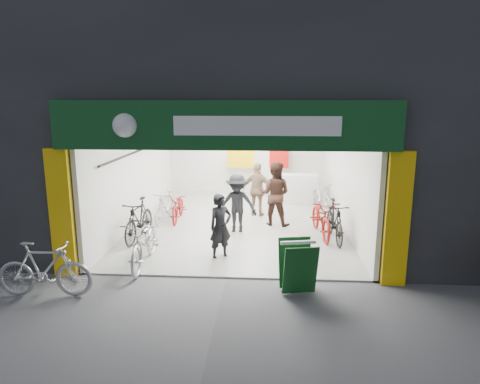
# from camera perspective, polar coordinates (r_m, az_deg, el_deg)

# --- Properties ---
(ground) EXTENTS (60.00, 60.00, 0.00)m
(ground) POSITION_cam_1_polar(r_m,az_deg,el_deg) (8.74, -1.91, -11.47)
(ground) COLOR #56565B
(ground) RESTS_ON ground
(building) EXTENTS (17.00, 10.27, 8.00)m
(building) POSITION_cam_1_polar(r_m,az_deg,el_deg) (12.97, 4.40, 15.77)
(building) COLOR #232326
(building) RESTS_ON ground
(bike_left_front) EXTENTS (0.79, 2.03, 1.05)m
(bike_left_front) POSITION_cam_1_polar(r_m,az_deg,el_deg) (9.43, -12.58, -6.51)
(bike_left_front) COLOR #B0B0B5
(bike_left_front) RESTS_ON ground
(bike_left_midfront) EXTENTS (0.66, 1.82, 1.07)m
(bike_left_midfront) POSITION_cam_1_polar(r_m,az_deg,el_deg) (11.08, -13.34, -3.67)
(bike_left_midfront) COLOR black
(bike_left_midfront) RESTS_ON ground
(bike_left_midback) EXTENTS (0.65, 1.67, 0.86)m
(bike_left_midback) POSITION_cam_1_polar(r_m,az_deg,el_deg) (12.66, -8.22, -1.95)
(bike_left_midback) COLOR #980E0D
(bike_left_midback) RESTS_ON ground
(bike_left_back) EXTENTS (0.72, 1.64, 0.95)m
(bike_left_back) POSITION_cam_1_polar(r_m,az_deg,el_deg) (12.53, -9.84, -1.95)
(bike_left_back) COLOR #A8A9AD
(bike_left_back) RESTS_ON ground
(bike_right_front) EXTENTS (0.61, 1.77, 1.05)m
(bike_right_front) POSITION_cam_1_polar(r_m,az_deg,el_deg) (10.98, 12.52, -3.83)
(bike_right_front) COLOR black
(bike_right_front) RESTS_ON ground
(bike_right_mid) EXTENTS (0.87, 2.00, 1.02)m
(bike_right_mid) POSITION_cam_1_polar(r_m,az_deg,el_deg) (11.31, 10.79, -3.36)
(bike_right_mid) COLOR maroon
(bike_right_mid) RESTS_ON ground
(bike_right_back) EXTENTS (0.81, 1.77, 1.03)m
(bike_right_back) POSITION_cam_1_polar(r_m,az_deg,el_deg) (13.82, 10.73, -0.49)
(bike_right_back) COLOR #AFB0B4
(bike_right_back) RESTS_ON ground
(parked_bike) EXTENTS (1.74, 0.55, 1.04)m
(parked_bike) POSITION_cam_1_polar(r_m,az_deg,el_deg) (8.58, -24.63, -9.35)
(parked_bike) COLOR #A8A9AD
(parked_bike) RESTS_ON ground
(customer_a) EXTENTS (0.65, 0.60, 1.49)m
(customer_a) POSITION_cam_1_polar(r_m,az_deg,el_deg) (9.53, -2.61, -4.65)
(customer_a) COLOR black
(customer_a) RESTS_ON ground
(customer_b) EXTENTS (1.02, 0.88, 1.83)m
(customer_b) POSITION_cam_1_polar(r_m,az_deg,el_deg) (12.00, 4.66, -0.29)
(customer_b) COLOR #341E18
(customer_b) RESTS_ON ground
(customer_c) EXTENTS (1.06, 0.64, 1.60)m
(customer_c) POSITION_cam_1_polar(r_m,az_deg,el_deg) (11.31, -0.40, -1.62)
(customer_c) COLOR black
(customer_c) RESTS_ON ground
(customer_d) EXTENTS (1.05, 0.67, 1.67)m
(customer_d) POSITION_cam_1_polar(r_m,az_deg,el_deg) (12.89, 2.38, 0.25)
(customer_d) COLOR #8D6D52
(customer_d) RESTS_ON ground
(sandwich_board) EXTENTS (0.73, 0.74, 0.96)m
(sandwich_board) POSITION_cam_1_polar(r_m,az_deg,el_deg) (8.05, 7.70, -9.63)
(sandwich_board) COLOR #104218
(sandwich_board) RESTS_ON ground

